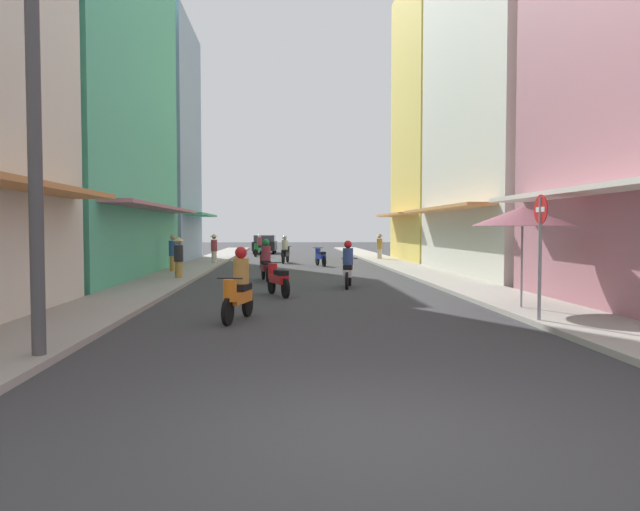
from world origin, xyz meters
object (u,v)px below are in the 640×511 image
at_px(pedestrian_crossing, 214,247).
at_px(motorbike_red, 278,279).
at_px(motorbike_maroon, 265,262).
at_px(vendor_umbrella, 523,216).
at_px(motorbike_green, 259,246).
at_px(motorbike_blue, 320,256).
at_px(motorbike_black, 285,251).
at_px(parked_car, 265,244).
at_px(motorbike_orange, 238,288).
at_px(street_sign_no_entry, 540,241).
at_px(pedestrian_foreground, 380,245).
at_px(pedestrian_midway, 173,254).
at_px(motorbike_white, 348,267).
at_px(utility_pole, 34,101).
at_px(pedestrian_far, 179,256).

bearing_deg(pedestrian_crossing, motorbike_red, -76.75).
bearing_deg(motorbike_maroon, vendor_umbrella, -54.35).
bearing_deg(motorbike_green, motorbike_blue, -71.68).
xyz_separation_m(motorbike_black, parked_car, (-1.59, 13.50, 0.04)).
xyz_separation_m(motorbike_maroon, motorbike_orange, (-0.28, -9.64, 0.00)).
distance_m(motorbike_orange, street_sign_no_entry, 6.29).
relative_size(motorbike_red, pedestrian_crossing, 1.03).
bearing_deg(motorbike_green, pedestrian_crossing, -102.03).
bearing_deg(motorbike_black, pedestrian_crossing, -162.79).
distance_m(pedestrian_foreground, pedestrian_midway, 14.65).
xyz_separation_m(motorbike_white, street_sign_no_entry, (3.00, -7.98, 1.01)).
relative_size(motorbike_orange, street_sign_no_entry, 0.67).
xyz_separation_m(utility_pole, street_sign_no_entry, (8.73, 2.78, -2.09)).
distance_m(motorbike_white, utility_pole, 12.59).
xyz_separation_m(motorbike_maroon, pedestrian_foreground, (6.57, 13.78, 0.24)).
height_order(parked_car, pedestrian_midway, pedestrian_midway).
height_order(motorbike_black, street_sign_no_entry, street_sign_no_entry).
bearing_deg(pedestrian_foreground, utility_pole, -109.16).
relative_size(motorbike_blue, parked_car, 0.43).
bearing_deg(utility_pole, pedestrian_midway, 94.09).
bearing_deg(street_sign_no_entry, pedestrian_far, 129.79).
height_order(motorbike_black, vendor_umbrella, vendor_umbrella).
bearing_deg(pedestrian_crossing, motorbike_blue, -16.01).
bearing_deg(motorbike_blue, utility_pole, -103.91).
bearing_deg(motorbike_maroon, utility_pole, -102.13).
distance_m(motorbike_black, pedestrian_midway, 9.27).
bearing_deg(pedestrian_far, street_sign_no_entry, -50.21).
relative_size(motorbike_green, utility_pole, 0.24).
relative_size(motorbike_maroon, pedestrian_foreground, 1.07).
relative_size(motorbike_red, street_sign_no_entry, 0.65).
bearing_deg(parked_car, motorbike_blue, -78.19).
height_order(motorbike_blue, parked_car, parked_car).
xyz_separation_m(motorbike_green, pedestrian_far, (-2.17, -19.74, 0.23)).
bearing_deg(motorbike_orange, pedestrian_crossing, 98.06).
height_order(motorbike_red, parked_car, parked_car).
relative_size(motorbike_blue, utility_pole, 0.24).
height_order(motorbike_orange, pedestrian_foreground, pedestrian_foreground).
xyz_separation_m(motorbike_red, pedestrian_crossing, (-3.63, 15.42, 0.45)).
bearing_deg(pedestrian_crossing, motorbike_green, 77.97).
relative_size(vendor_umbrella, street_sign_no_entry, 0.94).
distance_m(motorbike_blue, street_sign_no_entry, 19.77).
bearing_deg(vendor_umbrella, motorbike_green, 104.37).
bearing_deg(motorbike_black, vendor_umbrella, -74.94).
relative_size(motorbike_green, street_sign_no_entry, 0.66).
xyz_separation_m(motorbike_green, motorbike_maroon, (1.09, -19.98, 0.00)).
height_order(motorbike_blue, motorbike_black, motorbike_black).
distance_m(motorbike_red, vendor_umbrella, 7.09).
relative_size(parked_car, pedestrian_crossing, 2.47).
distance_m(motorbike_black, pedestrian_far, 12.10).
bearing_deg(pedestrian_far, motorbike_blue, 55.46).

